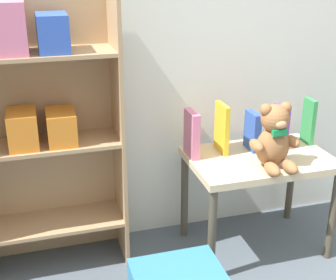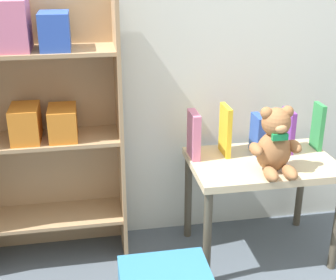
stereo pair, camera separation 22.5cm
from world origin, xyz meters
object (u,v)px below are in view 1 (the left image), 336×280
object	(u,v)px
teddy_bear	(274,139)
book_standing_yellow	(222,128)
book_standing_blue	(252,131)
book_standing_purple	(281,126)
book_standing_green	(309,121)
book_standing_pink	(192,134)
display_table	(258,169)
bookshelf_side	(41,121)

from	to	relation	value
teddy_bear	book_standing_yellow	size ratio (longest dim) A/B	1.24
book_standing_yellow	book_standing_blue	xyz separation A→B (m)	(0.16, -0.02, -0.03)
teddy_bear	book_standing_purple	xyz separation A→B (m)	(0.16, 0.23, -0.03)
book_standing_yellow	book_standing_green	distance (m)	0.49
book_standing_pink	book_standing_green	xyz separation A→B (m)	(0.66, -0.01, 0.00)
teddy_bear	book_standing_yellow	distance (m)	0.30
display_table	book_standing_blue	world-z (taller)	book_standing_blue
book_standing_blue	bookshelf_side	bearing A→B (deg)	175.32
bookshelf_side	teddy_bear	size ratio (longest dim) A/B	4.16
bookshelf_side	book_standing_yellow	distance (m)	0.89
teddy_bear	book_standing_green	distance (m)	0.40
bookshelf_side	book_standing_pink	xyz separation A→B (m)	(0.72, -0.08, -0.11)
book_standing_purple	teddy_bear	bearing A→B (deg)	-124.46
book_standing_yellow	bookshelf_side	bearing A→B (deg)	175.25
teddy_bear	book_standing_yellow	xyz separation A→B (m)	(-0.17, 0.24, -0.02)
book_standing_blue	book_standing_green	world-z (taller)	book_standing_green
book_standing_yellow	book_standing_blue	size ratio (longest dim) A/B	1.26
book_standing_yellow	book_standing_blue	world-z (taller)	book_standing_yellow
book_standing_yellow	book_standing_blue	distance (m)	0.17
book_standing_green	teddy_bear	bearing A→B (deg)	-144.54
bookshelf_side	book_standing_blue	xyz separation A→B (m)	(1.05, -0.09, -0.13)
book_standing_blue	book_standing_green	size ratio (longest dim) A/B	0.83
teddy_bear	book_standing_purple	size ratio (longest dim) A/B	1.43
bookshelf_side	book_standing_green	world-z (taller)	bookshelf_side
book_standing_purple	book_standing_green	distance (m)	0.17
teddy_bear	book_standing_blue	distance (m)	0.23
book_standing_pink	book_standing_blue	world-z (taller)	book_standing_pink
book_standing_blue	book_standing_pink	bearing A→B (deg)	178.25
display_table	book_standing_purple	bearing A→B (deg)	30.74
display_table	book_standing_yellow	world-z (taller)	book_standing_yellow
display_table	book_standing_yellow	xyz separation A→B (m)	(-0.16, 0.12, 0.20)
teddy_bear	book_standing_blue	size ratio (longest dim) A/B	1.57
book_standing_yellow	book_standing_purple	world-z (taller)	book_standing_yellow
display_table	book_standing_blue	xyz separation A→B (m)	(0.00, 0.10, 0.17)
teddy_bear	book_standing_pink	distance (m)	0.41
book_standing_pink	book_standing_green	distance (m)	0.66
book_standing_pink	book_standing_yellow	world-z (taller)	book_standing_yellow
book_standing_purple	book_standing_green	world-z (taller)	book_standing_green
bookshelf_side	book_standing_purple	xyz separation A→B (m)	(1.22, -0.09, -0.12)
bookshelf_side	book_standing_purple	world-z (taller)	bookshelf_side
display_table	book_standing_blue	distance (m)	0.20
book_standing_pink	book_standing_yellow	xyz separation A→B (m)	(0.16, 0.01, 0.01)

